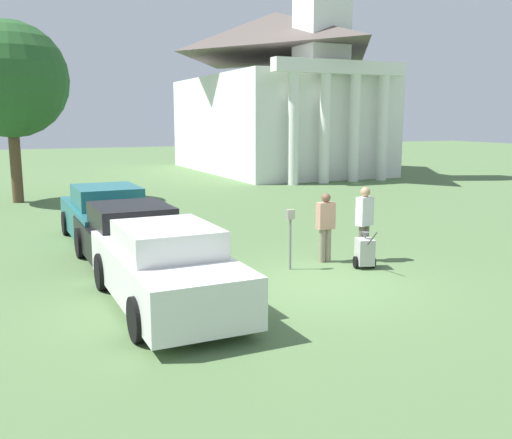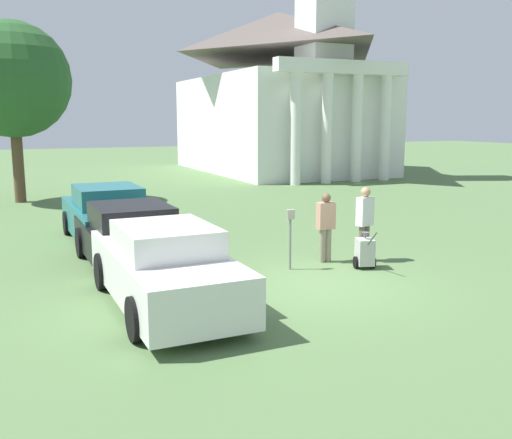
{
  "view_description": "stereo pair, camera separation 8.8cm",
  "coord_description": "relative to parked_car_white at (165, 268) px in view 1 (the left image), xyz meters",
  "views": [
    {
      "loc": [
        -5.82,
        -9.91,
        3.39
      ],
      "look_at": [
        -0.48,
        1.86,
        1.1
      ],
      "focal_mm": 40.0,
      "sensor_mm": 36.0,
      "label": 1
    },
    {
      "loc": [
        -5.74,
        -9.94,
        3.39
      ],
      "look_at": [
        -0.48,
        1.86,
        1.1
      ],
      "focal_mm": 40.0,
      "sensor_mm": 36.0,
      "label": 2
    }
  ],
  "objects": [
    {
      "name": "person_worker",
      "position": [
        4.36,
        1.62,
        0.22
      ],
      "size": [
        0.42,
        0.22,
        1.66
      ],
      "rotation": [
        0.0,
        0.0,
        3.13
      ],
      "color": "gray",
      "rests_on": "ground_plane"
    },
    {
      "name": "shade_tree",
      "position": [
        -1.96,
        15.36,
        4.19
      ],
      "size": [
        4.61,
        4.61,
        7.24
      ],
      "color": "brown",
      "rests_on": "ground_plane"
    },
    {
      "name": "parked_car_white",
      "position": [
        0.0,
        0.0,
        0.0
      ],
      "size": [
        2.0,
        4.87,
        1.53
      ],
      "rotation": [
        0.0,
        0.0,
        0.01
      ],
      "color": "silver",
      "rests_on": "ground_plane"
    },
    {
      "name": "person_supervisor",
      "position": [
        5.26,
        1.32,
        0.31
      ],
      "size": [
        0.46,
        0.32,
        1.79
      ],
      "rotation": [
        0.0,
        0.0,
        3.4
      ],
      "color": "#665B4C",
      "rests_on": "ground_plane"
    },
    {
      "name": "ground_plane",
      "position": [
        3.18,
        0.08,
        -0.72
      ],
      "size": [
        120.0,
        120.0,
        0.0
      ],
      "primitive_type": "plane",
      "color": "#517042"
    },
    {
      "name": "church",
      "position": [
        14.12,
        23.69,
        4.74
      ],
      "size": [
        9.51,
        15.62,
        21.39
      ],
      "color": "white",
      "rests_on": "ground_plane"
    },
    {
      "name": "parking_meter",
      "position": [
        3.27,
        1.33,
        0.24
      ],
      "size": [
        0.18,
        0.09,
        1.38
      ],
      "color": "slate",
      "rests_on": "ground_plane"
    },
    {
      "name": "parked_car_black",
      "position": [
        0.0,
        2.96,
        -0.03
      ],
      "size": [
        2.04,
        4.84,
        1.49
      ],
      "rotation": [
        0.0,
        0.0,
        0.01
      ],
      "color": "black",
      "rests_on": "ground_plane"
    },
    {
      "name": "parked_car_teal",
      "position": [
        0.0,
        6.03,
        0.01
      ],
      "size": [
        2.05,
        4.91,
        1.58
      ],
      "rotation": [
        0.0,
        0.0,
        0.01
      ],
      "color": "#23666B",
      "rests_on": "ground_plane"
    },
    {
      "name": "equipment_cart",
      "position": [
        4.89,
        0.73,
        -0.33
      ],
      "size": [
        0.53,
        1.0,
        1.0
      ],
      "rotation": [
        0.0,
        0.0,
        -0.29
      ],
      "color": "#B2B2AD",
      "rests_on": "ground_plane"
    }
  ]
}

